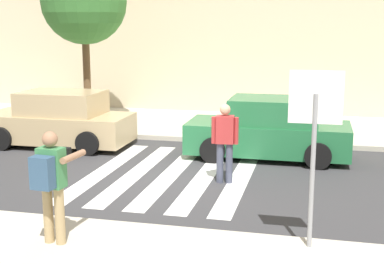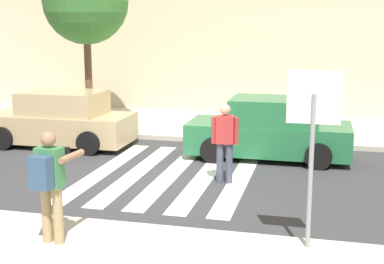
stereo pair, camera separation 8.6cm
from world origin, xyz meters
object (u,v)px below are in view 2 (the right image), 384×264
(photographer_with_backpack, at_px, (49,178))
(street_tree_west, at_px, (86,2))
(parked_car_green, at_px, (270,130))
(pedestrian_crossing, at_px, (225,139))
(parked_car_tan, at_px, (60,120))
(stop_sign, at_px, (313,120))

(photographer_with_backpack, bearing_deg, street_tree_west, 111.10)
(street_tree_west, bearing_deg, parked_car_green, -23.64)
(pedestrian_crossing, bearing_deg, parked_car_tan, 154.41)
(stop_sign, distance_m, street_tree_west, 11.45)
(stop_sign, xyz_separation_m, pedestrian_crossing, (-1.87, 3.35, -1.08))
(parked_car_tan, distance_m, street_tree_west, 4.32)
(pedestrian_crossing, relative_size, parked_car_green, 0.42)
(pedestrian_crossing, distance_m, street_tree_west, 8.16)
(pedestrian_crossing, bearing_deg, street_tree_west, 136.61)
(parked_car_tan, bearing_deg, photographer_with_backpack, -63.76)
(photographer_with_backpack, distance_m, parked_car_green, 7.12)
(street_tree_west, bearing_deg, stop_sign, -49.25)
(street_tree_west, bearing_deg, photographer_with_backpack, -68.90)
(photographer_with_backpack, height_order, pedestrian_crossing, photographer_with_backpack)
(photographer_with_backpack, xyz_separation_m, parked_car_green, (2.63, 6.60, -0.44))
(pedestrian_crossing, distance_m, parked_car_tan, 5.70)
(street_tree_west, bearing_deg, pedestrian_crossing, -43.39)
(photographer_with_backpack, relative_size, street_tree_west, 0.32)
(parked_car_tan, height_order, parked_car_green, same)
(pedestrian_crossing, xyz_separation_m, parked_car_tan, (-5.14, 2.46, -0.25))
(stop_sign, relative_size, photographer_with_backpack, 1.52)
(parked_car_green, relative_size, street_tree_west, 0.77)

